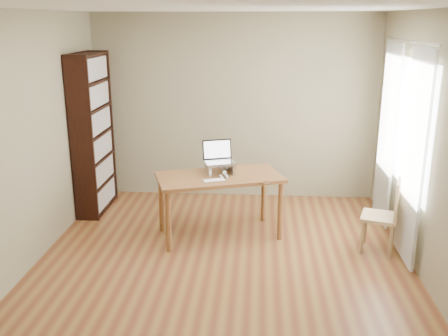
{
  "coord_description": "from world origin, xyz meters",
  "views": [
    {
      "loc": [
        0.36,
        -4.74,
        2.5
      ],
      "look_at": [
        -0.04,
        0.77,
        0.85
      ],
      "focal_mm": 40.0,
      "sensor_mm": 36.0,
      "label": 1
    }
  ],
  "objects_px": {
    "bookshelf": "(93,134)",
    "desk": "(219,183)",
    "keyboard": "(214,181)",
    "cat": "(221,168)",
    "chair": "(385,213)",
    "laptop": "(220,156)"
  },
  "relations": [
    {
      "from": "chair",
      "to": "bookshelf",
      "type": "bearing_deg",
      "value": -178.99
    },
    {
      "from": "cat",
      "to": "chair",
      "type": "relative_size",
      "value": 0.57
    },
    {
      "from": "bookshelf",
      "to": "laptop",
      "type": "distance_m",
      "value": 1.85
    },
    {
      "from": "keyboard",
      "to": "chair",
      "type": "relative_size",
      "value": 0.33
    },
    {
      "from": "bookshelf",
      "to": "chair",
      "type": "bearing_deg",
      "value": -16.33
    },
    {
      "from": "laptop",
      "to": "cat",
      "type": "relative_size",
      "value": 0.84
    },
    {
      "from": "laptop",
      "to": "keyboard",
      "type": "height_order",
      "value": "laptop"
    },
    {
      "from": "cat",
      "to": "chair",
      "type": "xyz_separation_m",
      "value": [
        1.85,
        -0.4,
        -0.36
      ]
    },
    {
      "from": "desk",
      "to": "laptop",
      "type": "distance_m",
      "value": 0.32
    },
    {
      "from": "desk",
      "to": "laptop",
      "type": "xyz_separation_m",
      "value": [
        -0.0,
        0.14,
        0.29
      ]
    },
    {
      "from": "keyboard",
      "to": "chair",
      "type": "distance_m",
      "value": 1.93
    },
    {
      "from": "desk",
      "to": "keyboard",
      "type": "height_order",
      "value": "keyboard"
    },
    {
      "from": "bookshelf",
      "to": "desk",
      "type": "height_order",
      "value": "bookshelf"
    },
    {
      "from": "bookshelf",
      "to": "keyboard",
      "type": "relative_size",
      "value": 7.51
    },
    {
      "from": "keyboard",
      "to": "chair",
      "type": "bearing_deg",
      "value": -24.61
    },
    {
      "from": "desk",
      "to": "keyboard",
      "type": "relative_size",
      "value": 5.67
    },
    {
      "from": "keyboard",
      "to": "cat",
      "type": "relative_size",
      "value": 0.58
    },
    {
      "from": "desk",
      "to": "chair",
      "type": "xyz_separation_m",
      "value": [
        1.86,
        -0.29,
        -0.2
      ]
    },
    {
      "from": "bookshelf",
      "to": "desk",
      "type": "distance_m",
      "value": 1.94
    },
    {
      "from": "bookshelf",
      "to": "cat",
      "type": "bearing_deg",
      "value": -20.49
    },
    {
      "from": "keyboard",
      "to": "cat",
      "type": "height_order",
      "value": "cat"
    },
    {
      "from": "bookshelf",
      "to": "chair",
      "type": "relative_size",
      "value": 2.48
    }
  ]
}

